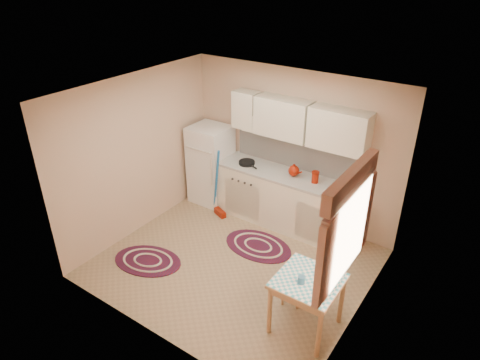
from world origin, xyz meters
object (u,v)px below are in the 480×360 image
at_px(stool, 292,291).
at_px(table, 306,304).
at_px(base_cabinets, 284,200).
at_px(fridge, 211,165).

bearing_deg(stool, table, -38.03).
distance_m(table, stool, 0.43).
distance_m(base_cabinets, stool, 1.86).
bearing_deg(stool, fridge, 148.36).
bearing_deg(fridge, stool, -31.64).
bearing_deg(table, stool, 141.97).
relative_size(base_cabinets, stool, 5.36).
distance_m(fridge, stool, 2.92).
relative_size(base_cabinets, table, 3.12).
height_order(fridge, base_cabinets, fridge).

